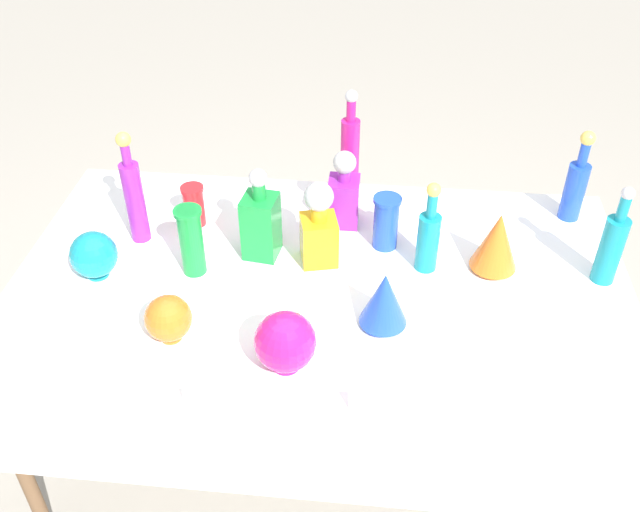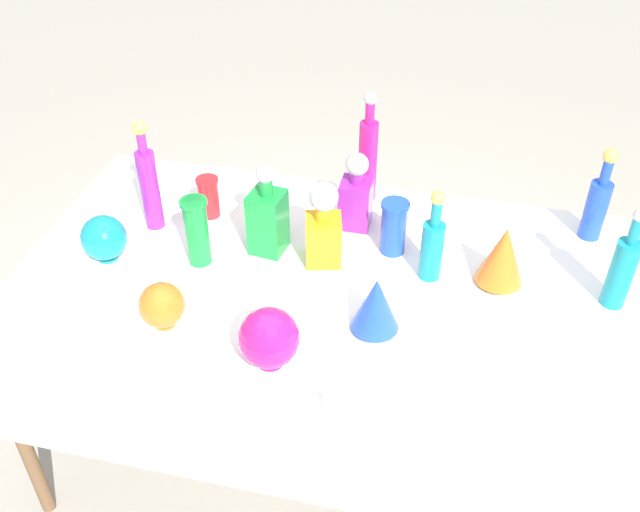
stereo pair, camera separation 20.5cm
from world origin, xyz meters
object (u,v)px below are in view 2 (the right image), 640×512
Objects in this scene: round_bowl_1 at (162,305)px; round_bowl_2 at (269,338)px; square_decanter_2 at (356,195)px; slender_vase_0 at (209,196)px; tall_bottle_4 at (597,203)px; tall_bottle_1 at (149,183)px; fluted_vase_0 at (376,304)px; square_decanter_1 at (268,218)px; round_bowl_0 at (104,238)px; square_decanter_0 at (324,227)px; slender_vase_2 at (394,226)px; tall_bottle_0 at (432,244)px; tall_bottle_2 at (623,269)px; tall_bottle_3 at (368,156)px; fluted_vase_1 at (503,255)px; slender_vase_1 at (197,230)px.

round_bowl_2 is at bearing -12.40° from round_bowl_1.
slender_vase_0 is at bearing -173.36° from square_decanter_2.
tall_bottle_4 reaches higher than slender_vase_0.
tall_bottle_1 is 2.16× the size of fluted_vase_0.
square_decanter_1 is 2.04× the size of round_bowl_0.
round_bowl_2 is at bearing -43.18° from tall_bottle_1.
square_decanter_0 is 0.22m from slender_vase_2.
tall_bottle_2 reaches higher than tall_bottle_0.
round_bowl_0 is (-0.07, -0.20, -0.09)m from tall_bottle_1.
square_decanter_1 is at bearing 106.69° from round_bowl_2.
slender_vase_0 is at bearing 160.28° from square_decanter_0.
fluted_vase_1 is at bearing -38.33° from tall_bottle_3.
tall_bottle_0 is at bearing -55.62° from tall_bottle_3.
square_decanter_2 is at bearing -171.76° from tall_bottle_4.
fluted_vase_0 is (0.57, -0.18, -0.03)m from slender_vase_1.
tall_bottle_1 reaches higher than square_decanter_2.
round_bowl_1 is (0.06, -0.53, -0.01)m from slender_vase_0.
square_decanter_2 is 0.80m from round_bowl_0.
square_decanter_0 is (-0.07, -0.38, -0.04)m from tall_bottle_3.
tall_bottle_3 is 0.18m from square_decanter_2.
round_bowl_0 is at bearing 153.22° from round_bowl_2.
square_decanter_1 is at bearing -123.98° from tall_bottle_3.
fluted_vase_1 is (0.47, -0.20, -0.01)m from square_decanter_2.
tall_bottle_0 is 0.51m from square_decanter_1.
tall_bottle_1 reaches higher than fluted_vase_1.
slender_vase_2 is (0.38, 0.08, -0.02)m from square_decanter_1.
fluted_vase_0 is at bearing -52.72° from square_decanter_0.
tall_bottle_1 is 1.92× the size of fluted_vase_1.
square_decanter_2 reaches higher than round_bowl_1.
round_bowl_2 is (0.33, -0.36, -0.03)m from slender_vase_1.
round_bowl_1 is at bearing -63.59° from tall_bottle_1.
fluted_vase_1 is at bearing 7.45° from round_bowl_0.
square_decanter_1 is (-0.18, 0.01, -0.00)m from square_decanter_0.
round_bowl_2 is at bearing -129.04° from tall_bottle_0.
square_decanter_0 is 1.04× the size of square_decanter_2.
tall_bottle_3 reaches higher than fluted_vase_1.
slender_vase_1 is (-0.69, -0.09, 0.00)m from tall_bottle_0.
round_bowl_0 is (-0.71, -0.35, -0.04)m from square_decanter_2.
square_decanter_1 reaches higher than square_decanter_2.
slender_vase_1 is (0.06, -0.24, 0.04)m from slender_vase_0.
slender_vase_0 is (-0.75, 0.16, -0.04)m from tall_bottle_0.
square_decanter_0 is 1.57× the size of fluted_vase_0.
round_bowl_2 is (-0.57, -0.46, -0.02)m from fluted_vase_1.
fluted_vase_0 reaches higher than round_bowl_1.
tall_bottle_3 is at bearing 87.87° from square_decanter_2.
fluted_vase_1 is 1.19m from round_bowl_0.
tall_bottle_3 is 2.23× the size of fluted_vase_0.
tall_bottle_3 is 1.30× the size of square_decanter_1.
tall_bottle_3 reaches higher than tall_bottle_0.
round_bowl_0 is at bearing -127.67° from slender_vase_0.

